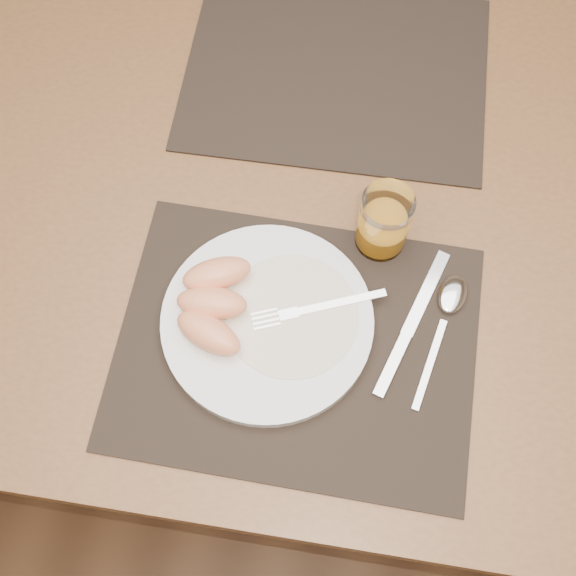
{
  "coord_description": "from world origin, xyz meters",
  "views": [
    {
      "loc": [
        0.04,
        -0.52,
        1.62
      ],
      "look_at": [
        -0.02,
        -0.15,
        0.77
      ],
      "focal_mm": 45.0,
      "sensor_mm": 36.0,
      "label": 1
    }
  ],
  "objects_px": {
    "knife": "(406,334)",
    "spoon": "(449,304)",
    "fork": "(307,310)",
    "placemat_near": "(297,346)",
    "plate": "(267,321)",
    "juice_glass": "(383,224)",
    "table": "(317,227)",
    "placemat_far": "(336,72)"
  },
  "relations": [
    {
      "from": "knife",
      "to": "spoon",
      "type": "height_order",
      "value": "spoon"
    },
    {
      "from": "fork",
      "to": "placemat_near",
      "type": "bearing_deg",
      "value": -99.46
    },
    {
      "from": "plate",
      "to": "fork",
      "type": "bearing_deg",
      "value": 21.58
    },
    {
      "from": "plate",
      "to": "fork",
      "type": "relative_size",
      "value": 1.61
    },
    {
      "from": "placemat_near",
      "to": "knife",
      "type": "bearing_deg",
      "value": 14.58
    },
    {
      "from": "plate",
      "to": "juice_glass",
      "type": "relative_size",
      "value": 2.66
    },
    {
      "from": "table",
      "to": "knife",
      "type": "height_order",
      "value": "knife"
    },
    {
      "from": "plate",
      "to": "spoon",
      "type": "relative_size",
      "value": 1.41
    },
    {
      "from": "table",
      "to": "plate",
      "type": "height_order",
      "value": "plate"
    },
    {
      "from": "juice_glass",
      "to": "plate",
      "type": "bearing_deg",
      "value": -132.19
    },
    {
      "from": "table",
      "to": "placemat_far",
      "type": "bearing_deg",
      "value": 91.33
    },
    {
      "from": "spoon",
      "to": "juice_glass",
      "type": "bearing_deg",
      "value": 140.08
    },
    {
      "from": "fork",
      "to": "knife",
      "type": "height_order",
      "value": "fork"
    },
    {
      "from": "placemat_far",
      "to": "fork",
      "type": "bearing_deg",
      "value": -87.98
    },
    {
      "from": "placemat_near",
      "to": "spoon",
      "type": "xyz_separation_m",
      "value": [
        0.19,
        0.08,
        0.01
      ]
    },
    {
      "from": "placemat_near",
      "to": "juice_glass",
      "type": "xyz_separation_m",
      "value": [
        0.09,
        0.17,
        0.05
      ]
    },
    {
      "from": "spoon",
      "to": "table",
      "type": "bearing_deg",
      "value": 144.0
    },
    {
      "from": "fork",
      "to": "juice_glass",
      "type": "bearing_deg",
      "value": 56.78
    },
    {
      "from": "table",
      "to": "knife",
      "type": "xyz_separation_m",
      "value": [
        0.14,
        -0.18,
        0.09
      ]
    },
    {
      "from": "table",
      "to": "placemat_near",
      "type": "bearing_deg",
      "value": -89.52
    },
    {
      "from": "placemat_far",
      "to": "spoon",
      "type": "distance_m",
      "value": 0.41
    },
    {
      "from": "placemat_far",
      "to": "plate",
      "type": "relative_size",
      "value": 1.67
    },
    {
      "from": "placemat_near",
      "to": "fork",
      "type": "distance_m",
      "value": 0.05
    },
    {
      "from": "placemat_far",
      "to": "fork",
      "type": "height_order",
      "value": "fork"
    },
    {
      "from": "placemat_near",
      "to": "placemat_far",
      "type": "relative_size",
      "value": 1.0
    },
    {
      "from": "fork",
      "to": "knife",
      "type": "bearing_deg",
      "value": -3.17
    },
    {
      "from": "knife",
      "to": "spoon",
      "type": "distance_m",
      "value": 0.07
    },
    {
      "from": "placemat_far",
      "to": "knife",
      "type": "relative_size",
      "value": 2.1
    },
    {
      "from": "placemat_far",
      "to": "spoon",
      "type": "relative_size",
      "value": 2.35
    },
    {
      "from": "fork",
      "to": "knife",
      "type": "xyz_separation_m",
      "value": [
        0.13,
        -0.01,
        -0.02
      ]
    },
    {
      "from": "fork",
      "to": "knife",
      "type": "relative_size",
      "value": 0.78
    },
    {
      "from": "placemat_near",
      "to": "spoon",
      "type": "relative_size",
      "value": 2.35
    },
    {
      "from": "table",
      "to": "fork",
      "type": "xyz_separation_m",
      "value": [
        0.01,
        -0.18,
        0.11
      ]
    },
    {
      "from": "placemat_far",
      "to": "plate",
      "type": "bearing_deg",
      "value": -94.71
    },
    {
      "from": "table",
      "to": "placemat_near",
      "type": "height_order",
      "value": "placemat_near"
    },
    {
      "from": "table",
      "to": "placemat_near",
      "type": "relative_size",
      "value": 3.11
    },
    {
      "from": "table",
      "to": "knife",
      "type": "relative_size",
      "value": 6.54
    },
    {
      "from": "placemat_far",
      "to": "juice_glass",
      "type": "xyz_separation_m",
      "value": [
        0.09,
        -0.27,
        0.05
      ]
    },
    {
      "from": "placemat_far",
      "to": "placemat_near",
      "type": "bearing_deg",
      "value": -89.1
    },
    {
      "from": "placemat_near",
      "to": "fork",
      "type": "bearing_deg",
      "value": 80.54
    },
    {
      "from": "plate",
      "to": "knife",
      "type": "relative_size",
      "value": 1.26
    },
    {
      "from": "placemat_far",
      "to": "juice_glass",
      "type": "relative_size",
      "value": 4.43
    }
  ]
}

